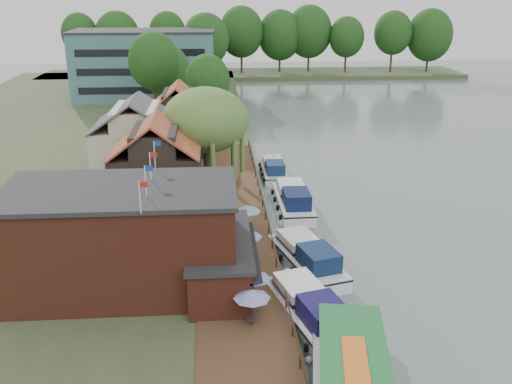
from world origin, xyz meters
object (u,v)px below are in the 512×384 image
object	(u,v)px
cottage_b	(137,137)
umbrella_3	(235,228)
umbrella_1	(254,287)
cruiser_2	(293,197)
cottage_c	(179,119)
umbrella_2	(247,244)
umbrella_4	(247,218)
cottage_a	(157,164)
pub	(152,237)
cruiser_1	(307,254)
umbrella_0	(252,307)
hotel_block	(145,65)
cruiser_0	(309,305)
swan	(308,359)
willow	(206,139)
cruiser_3	(274,167)

from	to	relation	value
cottage_b	umbrella_3	xyz separation A→B (m)	(9.81, -18.40, -2.96)
umbrella_1	cruiser_2	world-z (taller)	umbrella_1
cottage_c	cruiser_2	size ratio (longest dim) A/B	0.80
umbrella_2	umbrella_4	xyz separation A→B (m)	(0.32, 5.14, 0.00)
cottage_a	umbrella_4	world-z (taller)	cottage_a
umbrella_4	cruiser_2	xyz separation A→B (m)	(4.96, 7.37, -0.98)
umbrella_2	cruiser_2	size ratio (longest dim) A/B	0.22
pub	cruiser_1	bearing A→B (deg)	17.38
umbrella_0	umbrella_1	size ratio (longest dim) A/B	1.00
hotel_block	cruiser_1	size ratio (longest dim) A/B	2.43
cottage_b	umbrella_4	distance (m)	19.94
pub	cottage_a	size ratio (longest dim) A/B	2.33
umbrella_2	cruiser_0	size ratio (longest dim) A/B	0.22
swan	pub	bearing A→B (deg)	139.58
umbrella_2	cottage_b	bearing A→B (deg)	116.11
umbrella_4	umbrella_3	bearing A→B (deg)	-118.95
hotel_block	umbrella_0	distance (m)	78.00
pub	hotel_block	size ratio (longest dim) A/B	0.79
umbrella_1	swan	bearing A→B (deg)	-60.32
cruiser_1	swan	bearing A→B (deg)	-114.16
cottage_a	umbrella_3	distance (m)	11.21
cottage_b	umbrella_2	bearing A→B (deg)	-63.89
cottage_c	cruiser_2	bearing A→B (deg)	-56.73
umbrella_1	cruiser_0	xyz separation A→B (m)	(3.54, -0.84, -0.99)
cottage_a	cruiser_1	bearing A→B (deg)	-43.16
cottage_b	umbrella_2	distance (m)	24.22
cottage_a	willow	world-z (taller)	willow
cruiser_3	swan	size ratio (longest dim) A/B	20.76
cottage_c	umbrella_1	bearing A→B (deg)	-79.83
hotel_block	umbrella_0	size ratio (longest dim) A/B	10.69
pub	cottage_b	xyz separation A→B (m)	(-4.00, 25.00, 0.60)
cruiser_0	umbrella_1	bearing A→B (deg)	151.43
cottage_c	cruiser_1	size ratio (longest dim) A/B	0.81
pub	cruiser_0	xyz separation A→B (m)	(10.20, -3.95, -3.35)
pub	cottage_b	world-z (taller)	cottage_b
pub	swan	bearing A→B (deg)	-40.42
cottage_a	umbrella_1	distance (m)	19.88
hotel_block	umbrella_3	size ratio (longest dim) A/B	10.69
umbrella_4	cruiser_3	size ratio (longest dim) A/B	0.26
umbrella_0	cruiser_0	world-z (taller)	umbrella_0
willow	cruiser_1	size ratio (longest dim) A/B	1.00
umbrella_0	umbrella_2	xyz separation A→B (m)	(0.20, 8.93, 0.00)
willow	cruiser_0	size ratio (longest dim) A/B	0.98
pub	swan	size ratio (longest dim) A/B	45.45
hotel_block	cruiser_2	xyz separation A→B (m)	(19.86, -55.07, -5.84)
hotel_block	cottage_b	distance (m)	46.21
willow	cruiser_3	bearing A→B (deg)	40.45
cottage_a	umbrella_4	distance (m)	10.61
cottage_a	cottage_c	size ratio (longest dim) A/B	1.01
umbrella_1	cruiser_2	distance (m)	19.76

